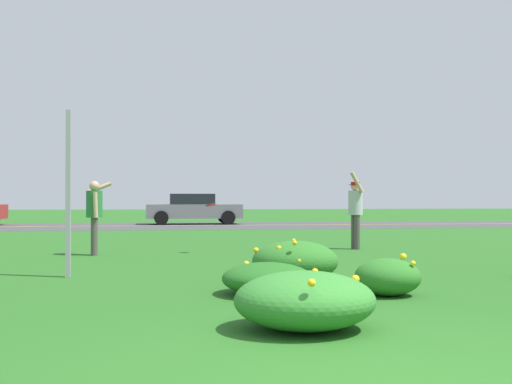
{
  "coord_description": "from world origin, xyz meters",
  "views": [
    {
      "loc": [
        -1.49,
        -3.7,
        1.17
      ],
      "look_at": [
        0.69,
        10.59,
        1.35
      ],
      "focal_mm": 43.91,
      "sensor_mm": 36.0,
      "label": 1
    }
  ],
  "objects": [
    {
      "name": "daylily_clump_front_center",
      "position": [
        1.26,
        3.62,
        0.23
      ],
      "size": [
        0.82,
        0.75,
        0.5
      ],
      "color": "#2D7526",
      "rests_on": "ground"
    },
    {
      "name": "frisbee_red",
      "position": [
        -0.41,
        9.98,
        1.06
      ],
      "size": [
        0.25,
        0.25,
        0.09
      ],
      "color": "red"
    },
    {
      "name": "car_gray_center_left",
      "position": [
        0.06,
        26.33,
        0.74
      ],
      "size": [
        4.5,
        2.0,
        1.45
      ],
      "color": "slate",
      "rests_on": "ground"
    },
    {
      "name": "person_thrower_green_shirt",
      "position": [
        -2.88,
        9.88,
        0.94
      ],
      "size": [
        0.53,
        0.53,
        1.57
      ],
      "color": "#287038",
      "rests_on": "ground"
    },
    {
      "name": "daylily_clump_mid_right",
      "position": [
        -0.18,
        3.94,
        0.2
      ],
      "size": [
        1.13,
        1.22,
        0.4
      ],
      "color": "#23661E",
      "rests_on": "ground"
    },
    {
      "name": "sign_post_near_path",
      "position": [
        -2.88,
        6.09,
        1.27
      ],
      "size": [
        0.07,
        0.1,
        2.53
      ],
      "color": "#93969B",
      "rests_on": "ground"
    },
    {
      "name": "highway_strip",
      "position": [
        0.0,
        24.55,
        0.0
      ],
      "size": [
        120.0,
        7.92,
        0.01
      ],
      "primitive_type": "cube",
      "color": "#424244",
      "rests_on": "ground"
    },
    {
      "name": "daylily_clump_front_right",
      "position": [
        0.41,
        5.04,
        0.29
      ],
      "size": [
        1.24,
        1.1,
        0.62
      ],
      "color": "#2D7526",
      "rests_on": "ground"
    },
    {
      "name": "person_catcher_red_cap_gray_shirt",
      "position": [
        3.07,
        10.6,
        0.98
      ],
      "size": [
        0.38,
        0.51,
        1.84
      ],
      "color": "#B2B2B7",
      "rests_on": "ground"
    },
    {
      "name": "ground_plane",
      "position": [
        0.0,
        12.28,
        0.0
      ],
      "size": [
        120.0,
        120.0,
        0.0
      ],
      "primitive_type": "plane",
      "color": "#26601E"
    },
    {
      "name": "highway_center_stripe",
      "position": [
        0.0,
        24.55,
        0.01
      ],
      "size": [
        120.0,
        0.16,
        0.0
      ],
      "primitive_type": "cube",
      "color": "yellow",
      "rests_on": "ground"
    },
    {
      "name": "daylily_clump_mid_center",
      "position": [
        -0.2,
        1.82,
        0.26
      ],
      "size": [
        1.29,
        1.2,
        0.53
      ],
      "color": "#337F2D",
      "rests_on": "ground"
    }
  ]
}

